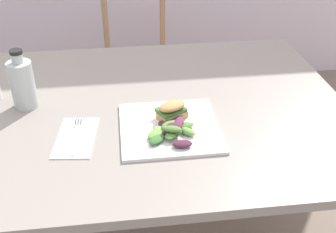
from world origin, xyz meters
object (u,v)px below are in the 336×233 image
at_px(fork_on_napkin, 77,133).
at_px(bottle_cold_brew, 23,86).
at_px(plate_lunch, 170,128).
at_px(sandwich_half_front, 172,110).
at_px(dining_table, 132,133).
at_px(chair_wooden_far, 144,60).

height_order(fork_on_napkin, bottle_cold_brew, bottle_cold_brew).
height_order(plate_lunch, sandwich_half_front, sandwich_half_front).
distance_m(dining_table, bottle_cold_brew, 0.39).
height_order(chair_wooden_far, fork_on_napkin, chair_wooden_far).
xyz_separation_m(plate_lunch, bottle_cold_brew, (-0.45, 0.19, 0.07)).
distance_m(dining_table, sandwich_half_front, 0.21).
xyz_separation_m(dining_table, bottle_cold_brew, (-0.34, 0.05, 0.18)).
relative_size(dining_table, fork_on_napkin, 7.73).
relative_size(dining_table, sandwich_half_front, 13.78).
xyz_separation_m(chair_wooden_far, fork_on_napkin, (-0.28, -1.13, 0.30)).
distance_m(dining_table, chair_wooden_far, 1.01).
relative_size(fork_on_napkin, bottle_cold_brew, 0.93).
height_order(chair_wooden_far, plate_lunch, chair_wooden_far).
height_order(plate_lunch, bottle_cold_brew, bottle_cold_brew).
bearing_deg(chair_wooden_far, sandwich_half_front, -89.38).
bearing_deg(chair_wooden_far, plate_lunch, -90.05).
xyz_separation_m(chair_wooden_far, sandwich_half_front, (0.01, -1.09, 0.33)).
height_order(sandwich_half_front, fork_on_napkin, sandwich_half_front).
xyz_separation_m(plate_lunch, fork_on_napkin, (-0.28, 0.01, 0.00)).
bearing_deg(bottle_cold_brew, fork_on_napkin, -47.52).
bearing_deg(plate_lunch, dining_table, 127.43).
height_order(sandwich_half_front, bottle_cold_brew, bottle_cold_brew).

